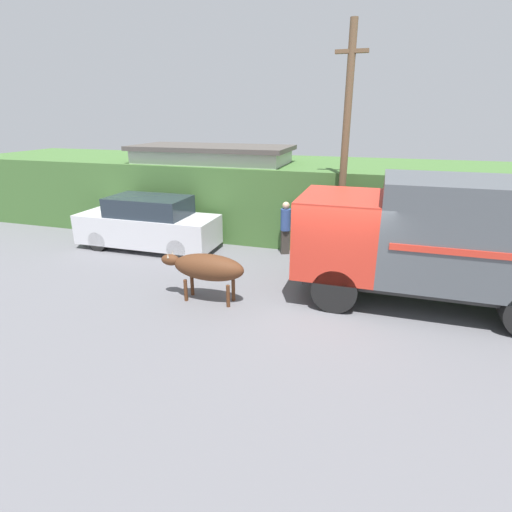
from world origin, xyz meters
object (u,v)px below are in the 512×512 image
Objects in this scene: utility_pole at (345,145)px; cargo_truck at (442,237)px; pedestrian_on_hill at (286,225)px; brown_cow at (207,267)px; parked_suv at (148,224)px.

cargo_truck is at bearing -45.60° from utility_pole.
cargo_truck reaches higher than pedestrian_on_hill.
cargo_truck reaches higher than brown_cow.
parked_suv is at bearing 125.22° from brown_cow.
parked_suv is (-3.57, 3.18, -0.02)m from brown_cow.
brown_cow is (-5.28, -1.43, -0.83)m from cargo_truck.
pedestrian_on_hill is (-4.28, 2.58, -0.74)m from cargo_truck.
pedestrian_on_hill is at bearing 62.80° from brown_cow.
utility_pole is (2.71, 4.06, 2.64)m from brown_cow.
brown_cow is at bearing -165.09° from cargo_truck.
parked_suv is (-8.86, 1.75, -0.85)m from cargo_truck.
parked_suv reaches higher than brown_cow.
parked_suv is 2.75× the size of pedestrian_on_hill.
brown_cow is at bearing -40.63° from parked_suv.
parked_suv reaches higher than pedestrian_on_hill.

